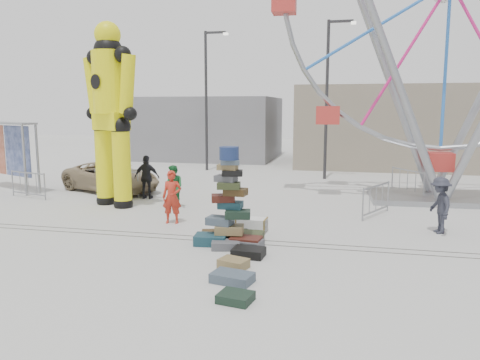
% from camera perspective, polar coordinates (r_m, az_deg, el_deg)
% --- Properties ---
extents(ground, '(90.00, 90.00, 0.00)m').
position_cam_1_polar(ground, '(12.74, -6.25, -8.07)').
color(ground, '#9E9E99').
rests_on(ground, ground).
extents(track_line_near, '(40.00, 0.04, 0.01)m').
position_cam_1_polar(track_line_near, '(13.28, -5.40, -7.32)').
color(track_line_near, '#47443F').
rests_on(track_line_near, ground).
extents(track_line_far, '(40.00, 0.04, 0.01)m').
position_cam_1_polar(track_line_far, '(13.65, -4.88, -6.87)').
color(track_line_far, '#47443F').
rests_on(track_line_far, ground).
extents(building_right, '(12.00, 8.00, 5.00)m').
position_cam_1_polar(building_right, '(31.68, 18.24, 6.25)').
color(building_right, gray).
rests_on(building_right, ground).
extents(building_left, '(10.00, 8.00, 4.40)m').
position_cam_1_polar(building_left, '(35.01, -3.93, 6.38)').
color(building_left, gray).
rests_on(building_left, ground).
extents(lamp_post_right, '(1.41, 0.25, 8.00)m').
position_cam_1_polar(lamp_post_right, '(24.54, 10.76, 10.53)').
color(lamp_post_right, '#2D2D30').
rests_on(lamp_post_right, ground).
extents(lamp_post_left, '(1.41, 0.25, 8.00)m').
position_cam_1_polar(lamp_post_left, '(27.68, -3.97, 10.46)').
color(lamp_post_left, '#2D2D30').
rests_on(lamp_post_left, ground).
extents(suitcase_tower, '(1.86, 1.66, 2.66)m').
position_cam_1_polar(suitcase_tower, '(12.78, -1.31, -4.50)').
color(suitcase_tower, '#183D49').
rests_on(suitcase_tower, ground).
extents(crash_test_dummy, '(2.70, 1.57, 6.97)m').
position_cam_1_polar(crash_test_dummy, '(18.06, -15.50, 8.47)').
color(crash_test_dummy, black).
rests_on(crash_test_dummy, ground).
extents(ferris_wheel, '(12.72, 3.32, 14.76)m').
position_cam_1_polar(ferris_wheel, '(20.42, 24.11, 18.19)').
color(ferris_wheel, gray).
rests_on(ferris_wheel, ground).
extents(banner_scaffold, '(4.18, 2.23, 3.06)m').
position_cam_1_polar(banner_scaffold, '(23.38, -26.80, 4.47)').
color(banner_scaffold, gray).
rests_on(banner_scaffold, ground).
extents(steamer_trunk, '(0.91, 0.55, 0.42)m').
position_cam_1_polar(steamer_trunk, '(14.05, 1.44, -5.51)').
color(steamer_trunk, silver).
rests_on(steamer_trunk, ground).
extents(row_case_0, '(0.87, 0.57, 0.22)m').
position_cam_1_polar(row_case_0, '(13.23, 0.79, -6.86)').
color(row_case_0, '#313B1D').
rests_on(row_case_0, ground).
extents(row_case_1, '(0.74, 0.69, 0.20)m').
position_cam_1_polar(row_case_1, '(12.57, 1.23, -7.77)').
color(row_case_1, '#56575D').
rests_on(row_case_1, ground).
extents(row_case_2, '(0.83, 0.64, 0.22)m').
position_cam_1_polar(row_case_2, '(11.82, 1.05, -8.81)').
color(row_case_2, black).
rests_on(row_case_2, ground).
extents(row_case_3, '(0.76, 0.66, 0.22)m').
position_cam_1_polar(row_case_3, '(11.01, -0.80, -10.14)').
color(row_case_3, olive).
rests_on(row_case_3, ground).
extents(row_case_4, '(0.97, 0.73, 0.21)m').
position_cam_1_polar(row_case_4, '(10.17, -0.95, -11.81)').
color(row_case_4, '#445462').
rests_on(row_case_4, ground).
extents(row_case_5, '(0.73, 0.64, 0.17)m').
position_cam_1_polar(row_case_5, '(9.24, -0.55, -14.11)').
color(row_case_5, black).
rests_on(row_case_5, ground).
extents(barricade_dummy_a, '(1.95, 0.65, 1.10)m').
position_cam_1_polar(barricade_dummy_a, '(21.06, -24.40, -0.54)').
color(barricade_dummy_a, gray).
rests_on(barricade_dummy_a, ground).
extents(barricade_dummy_b, '(1.98, 0.49, 1.10)m').
position_cam_1_polar(barricade_dummy_b, '(20.35, -14.62, -0.33)').
color(barricade_dummy_b, gray).
rests_on(barricade_dummy_b, ground).
extents(barricade_dummy_c, '(2.00, 0.31, 1.10)m').
position_cam_1_polar(barricade_dummy_c, '(20.77, -14.67, -0.15)').
color(barricade_dummy_c, gray).
rests_on(barricade_dummy_c, ground).
extents(barricade_wheel_front, '(1.02, 1.82, 1.10)m').
position_cam_1_polar(barricade_wheel_front, '(16.67, 16.25, -2.38)').
color(barricade_wheel_front, gray).
rests_on(barricade_wheel_front, ground).
extents(barricade_wheel_back, '(1.17, 1.74, 1.10)m').
position_cam_1_polar(barricade_wheel_back, '(21.16, 19.73, -0.22)').
color(barricade_wheel_back, gray).
rests_on(barricade_wheel_back, ground).
extents(pedestrian_red, '(0.68, 0.50, 1.71)m').
position_cam_1_polar(pedestrian_red, '(15.11, -8.29, -2.07)').
color(pedestrian_red, '#B32919').
rests_on(pedestrian_red, ground).
extents(pedestrian_green, '(0.96, 0.89, 1.59)m').
position_cam_1_polar(pedestrian_green, '(17.45, -8.07, -0.81)').
color(pedestrian_green, '#175E2B').
rests_on(pedestrian_green, ground).
extents(pedestrian_black, '(1.07, 0.50, 1.78)m').
position_cam_1_polar(pedestrian_black, '(19.33, -11.28, 0.34)').
color(pedestrian_black, black).
rests_on(pedestrian_black, ground).
extents(pedestrian_grey, '(0.84, 1.19, 1.68)m').
position_cam_1_polar(pedestrian_grey, '(15.00, 23.18, -2.85)').
color(pedestrian_grey, '#252732').
rests_on(pedestrian_grey, ground).
extents(parked_suv, '(5.20, 3.85, 1.31)m').
position_cam_1_polar(parked_suv, '(21.46, -15.45, 0.39)').
color(parked_suv, '#927F5E').
rests_on(parked_suv, ground).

